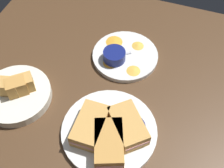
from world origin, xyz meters
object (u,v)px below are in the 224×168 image
Objects in this scene: bread_basket_rear at (16,93)px; sandwich_half_extra at (128,126)px; spoon_by_dark_ramekin at (110,134)px; plate_sandwich_main at (109,131)px; spoon_by_gravy_ramekin at (112,57)px; sandwich_half_far at (109,143)px; ramekin_light_gravy at (114,55)px; ramekin_dark_sauce at (131,129)px; plate_chips_companion at (125,56)px; sandwich_half_near at (90,125)px.

sandwich_half_extra is at bearing -90.30° from bread_basket_rear.
bread_basket_rear reaches higher than spoon_by_dark_ramekin.
spoon_by_gravy_ramekin reaches higher than plate_sandwich_main.
spoon_by_dark_ramekin reaches higher than plate_sandwich_main.
ramekin_light_gravy is at bearing 16.51° from sandwich_half_far.
ramekin_dark_sauce is at bearing -118.58° from sandwich_half_extra.
ramekin_dark_sauce is at bearing -80.06° from plate_sandwich_main.
bread_basket_rear reaches higher than plate_chips_companion.
ramekin_dark_sauce is 28.98cm from spoon_by_gravy_ramekin.
sandwich_half_near is 1.39× the size of spoon_by_dark_ramekin.
plate_sandwich_main is 1.27× the size of bread_basket_rear.
ramekin_light_gravy is (23.92, 12.31, -0.48)cm from sandwich_half_extra.
ramekin_dark_sauce is at bearing -91.26° from bread_basket_rear.
sandwich_half_far is 4.30cm from spoon_by_dark_ramekin.
ramekin_light_gravy is 0.35× the size of bread_basket_rear.
sandwich_half_extra is 0.68× the size of bread_basket_rear.
bread_basket_rear is (6.84, 32.82, -1.62)cm from sandwich_half_far.
sandwich_half_extra is at bearing -54.94° from spoon_by_dark_ramekin.
ramekin_dark_sauce is at bearing -66.39° from spoon_by_dark_ramekin.
bread_basket_rear reaches higher than sandwich_half_far.
plate_chips_companion is 5.20cm from ramekin_light_gravy.
sandwich_half_extra is at bearing -152.76° from ramekin_light_gravy.
sandwich_half_extra is at bearing -71.06° from plate_sandwich_main.
plate_sandwich_main is 2.86× the size of spoon_by_dark_ramekin.
sandwich_half_far is 33.57cm from bread_basket_rear.
sandwich_half_near reaches higher than ramekin_light_gravy.
sandwich_half_far reaches higher than plate_chips_companion.
ramekin_light_gravy is at bearing 5.04° from sandwich_half_near.
bread_basket_rear is (1.89, 31.12, 1.58)cm from plate_sandwich_main.
bread_basket_rear is (0.19, 36.07, -1.62)cm from sandwich_half_extra.
bread_basket_rear is (-24.21, 22.73, 0.42)cm from spoon_by_gravy_ramekin.
plate_sandwich_main is at bearing -71.06° from sandwich_half_near.
sandwich_half_near is at bearing -174.96° from ramekin_light_gravy.
spoon_by_gravy_ramekin is (25.03, 14.50, -1.79)cm from ramekin_dark_sauce.
ramekin_light_gravy is at bearing 16.61° from spoon_by_dark_ramekin.
sandwich_half_near is 5.99cm from spoon_by_dark_ramekin.
sandwich_half_extra reaches higher than plate_sandwich_main.
sandwich_half_near reaches higher than plate_chips_companion.
spoon_by_dark_ramekin is 0.42× the size of plate_chips_companion.
bread_basket_rear is at bearing 134.97° from ramekin_light_gravy.
spoon_by_gravy_ramekin is (26.10, 8.39, 1.16)cm from plate_sandwich_main.
ramekin_light_gravy is at bearing 28.75° from ramekin_dark_sauce.
sandwich_half_extra is 1.69× the size of spoon_by_gravy_ramekin.
sandwich_half_far is at bearing -164.24° from spoon_by_dark_ramekin.
sandwich_half_extra is at bearing -160.86° from plate_chips_companion.
spoon_by_gravy_ramekin is at bearing 17.82° from plate_sandwich_main.
ramekin_dark_sauce is 0.88× the size of spoon_by_gravy_ramekin.
sandwich_half_near is at bearing -97.81° from bread_basket_rear.
ramekin_dark_sauce is 28.00cm from ramekin_light_gravy.
spoon_by_dark_ramekin is at bearing -152.82° from plate_sandwich_main.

